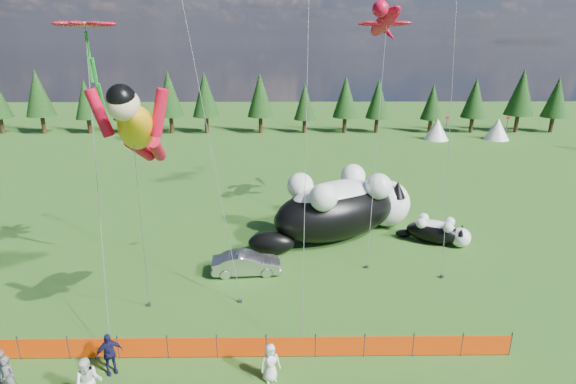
{
  "coord_description": "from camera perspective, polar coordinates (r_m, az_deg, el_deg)",
  "views": [
    {
      "loc": [
        1.7,
        -18.32,
        12.27
      ],
      "look_at": [
        1.97,
        4.0,
        4.81
      ],
      "focal_mm": 28.0,
      "sensor_mm": 36.0,
      "label": 1
    }
  ],
  "objects": [
    {
      "name": "diamond_kite_c",
      "position": [
        18.93,
        2.61,
        21.75
      ],
      "size": [
        0.62,
        3.86,
        15.01
      ],
      "color": "#0B2AAA",
      "rests_on": "ground"
    },
    {
      "name": "car",
      "position": [
        25.28,
        -5.31,
        -9.02
      ],
      "size": [
        3.9,
        1.63,
        1.25
      ],
      "primitive_type": "imported",
      "rotation": [
        0.0,
        0.0,
        1.65
      ],
      "color": "silver",
      "rests_on": "ground"
    },
    {
      "name": "ground",
      "position": [
        22.11,
        -5.17,
        -15.3
      ],
      "size": [
        160.0,
        160.0,
        0.0
      ],
      "primitive_type": "plane",
      "color": "#103409",
      "rests_on": "ground"
    },
    {
      "name": "festival_tents",
      "position": [
        60.05,
        8.32,
        7.87
      ],
      "size": [
        50.0,
        3.2,
        2.8
      ],
      "primitive_type": null,
      "color": "white",
      "rests_on": "ground"
    },
    {
      "name": "gecko_kite",
      "position": [
        31.3,
        12.2,
        20.37
      ],
      "size": [
        4.07,
        11.14,
        15.71
      ],
      "color": "red",
      "rests_on": "ground"
    },
    {
      "name": "superhero_kite",
      "position": [
        17.67,
        -18.69,
        7.63
      ],
      "size": [
        5.18,
        5.42,
        11.4
      ],
      "color": "orange",
      "rests_on": "ground"
    },
    {
      "name": "cat_large",
      "position": [
        29.58,
        7.08,
        -1.8
      ],
      "size": [
        11.12,
        8.17,
        4.39
      ],
      "rotation": [
        0.0,
        0.0,
        0.51
      ],
      "color": "black",
      "rests_on": "ground"
    },
    {
      "name": "spectator_e",
      "position": [
        18.13,
        -2.26,
        -20.84
      ],
      "size": [
        0.9,
        0.74,
        1.57
      ],
      "primitive_type": "imported",
      "rotation": [
        0.0,
        0.0,
        0.36
      ],
      "color": "silver",
      "rests_on": "ground"
    },
    {
      "name": "tree_line",
      "position": [
        63.88,
        -2.25,
        11.04
      ],
      "size": [
        90.0,
        4.0,
        8.0
      ],
      "primitive_type": null,
      "color": "black",
      "rests_on": "ground"
    },
    {
      "name": "flower_kite",
      "position": [
        23.41,
        -24.35,
        18.44
      ],
      "size": [
        3.79,
        8.21,
        14.44
      ],
      "color": "red",
      "rests_on": "ground"
    },
    {
      "name": "cat_small",
      "position": [
        30.33,
        18.43,
        -4.73
      ],
      "size": [
        4.39,
        2.97,
        1.69
      ],
      "rotation": [
        0.0,
        0.0,
        -0.44
      ],
      "color": "black",
      "rests_on": "ground"
    },
    {
      "name": "spectator_a",
      "position": [
        20.06,
        -32.02,
        -19.38
      ],
      "size": [
        0.72,
        0.56,
        1.74
      ],
      "primitive_type": "imported",
      "rotation": [
        0.0,
        0.0,
        -0.25
      ],
      "color": "#57575C",
      "rests_on": "ground"
    },
    {
      "name": "safety_fence",
      "position": [
        19.39,
        -5.9,
        -18.99
      ],
      "size": [
        22.06,
        0.06,
        1.1
      ],
      "color": "#262626",
      "rests_on": "ground"
    },
    {
      "name": "spectator_c",
      "position": [
        19.62,
        -21.77,
        -18.54
      ],
      "size": [
        1.15,
        1.0,
        1.75
      ],
      "primitive_type": "imported",
      "rotation": [
        0.0,
        0.0,
        0.57
      ],
      "color": "#15163C",
      "rests_on": "ground"
    },
    {
      "name": "spectator_b",
      "position": [
        18.4,
        -24.0,
        -21.26
      ],
      "size": [
        1.03,
        0.71,
        1.95
      ],
      "primitive_type": "imported",
      "rotation": [
        0.0,
        0.0,
        0.17
      ],
      "color": "silver",
      "rests_on": "ground"
    }
  ]
}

